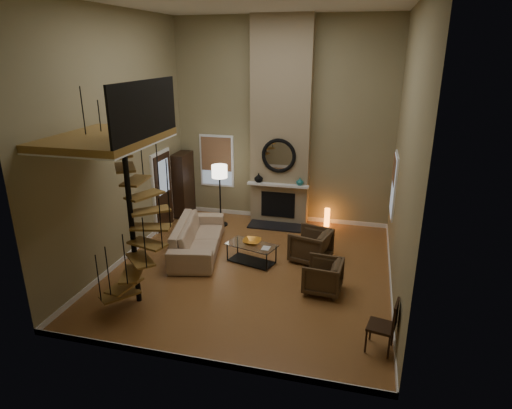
% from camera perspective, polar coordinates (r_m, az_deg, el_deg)
% --- Properties ---
extents(ground, '(6.00, 6.50, 0.01)m').
position_cam_1_polar(ground, '(9.94, -0.58, -8.41)').
color(ground, '#A76C35').
rests_on(ground, ground).
extents(back_wall, '(6.00, 0.02, 5.50)m').
position_cam_1_polar(back_wall, '(12.10, 3.43, 10.45)').
color(back_wall, '#8B805A').
rests_on(back_wall, ground).
extents(front_wall, '(6.00, 0.02, 5.50)m').
position_cam_1_polar(front_wall, '(6.01, -8.71, 0.88)').
color(front_wall, '#8B805A').
rests_on(front_wall, ground).
extents(left_wall, '(0.02, 6.50, 5.50)m').
position_cam_1_polar(left_wall, '(10.17, -17.36, 7.87)').
color(left_wall, '#8B805A').
rests_on(left_wall, ground).
extents(right_wall, '(0.02, 6.50, 5.50)m').
position_cam_1_polar(right_wall, '(8.72, 18.88, 5.88)').
color(right_wall, '#8B805A').
rests_on(right_wall, ground).
extents(ceiling, '(6.00, 6.50, 0.01)m').
position_cam_1_polar(ceiling, '(8.82, -0.72, 25.02)').
color(ceiling, silver).
rests_on(ceiling, back_wall).
extents(baseboard_back, '(6.00, 0.02, 0.12)m').
position_cam_1_polar(baseboard_back, '(12.79, 3.18, -1.54)').
color(baseboard_back, white).
rests_on(baseboard_back, ground).
extents(baseboard_front, '(6.00, 0.02, 0.12)m').
position_cam_1_polar(baseboard_front, '(7.33, -7.55, -19.45)').
color(baseboard_front, white).
rests_on(baseboard_front, ground).
extents(baseboard_left, '(0.02, 6.50, 0.12)m').
position_cam_1_polar(baseboard_left, '(10.99, -15.91, -5.97)').
color(baseboard_left, white).
rests_on(baseboard_left, ground).
extents(baseboard_right, '(0.02, 6.50, 0.12)m').
position_cam_1_polar(baseboard_right, '(9.66, 17.07, -9.78)').
color(baseboard_right, white).
rests_on(baseboard_right, ground).
extents(chimney_breast, '(1.60, 0.38, 5.50)m').
position_cam_1_polar(chimney_breast, '(11.91, 3.25, 10.31)').
color(chimney_breast, '#907D5E').
rests_on(chimney_breast, ground).
extents(hearth, '(1.50, 0.60, 0.04)m').
position_cam_1_polar(hearth, '(12.19, 2.55, -2.82)').
color(hearth, black).
rests_on(hearth, ground).
extents(firebox, '(0.95, 0.02, 0.72)m').
position_cam_1_polar(firebox, '(12.27, 2.87, -0.03)').
color(firebox, black).
rests_on(firebox, chimney_breast).
extents(mantel, '(1.70, 0.18, 0.06)m').
position_cam_1_polar(mantel, '(12.01, 2.84, 2.55)').
color(mantel, white).
rests_on(mantel, chimney_breast).
extents(mirror_frame, '(0.94, 0.10, 0.94)m').
position_cam_1_polar(mirror_frame, '(11.86, 2.96, 6.33)').
color(mirror_frame, black).
rests_on(mirror_frame, chimney_breast).
extents(mirror_disc, '(0.80, 0.01, 0.80)m').
position_cam_1_polar(mirror_disc, '(11.87, 2.97, 6.34)').
color(mirror_disc, white).
rests_on(mirror_disc, chimney_breast).
extents(vase_left, '(0.24, 0.24, 0.25)m').
position_cam_1_polar(vase_left, '(12.12, 0.34, 3.49)').
color(vase_left, black).
rests_on(vase_left, mantel).
extents(vase_right, '(0.20, 0.20, 0.21)m').
position_cam_1_polar(vase_right, '(11.91, 5.72, 3.01)').
color(vase_right, '#1C6363').
rests_on(vase_right, mantel).
extents(window_back, '(1.02, 0.06, 1.52)m').
position_cam_1_polar(window_back, '(12.79, -5.12, 5.75)').
color(window_back, white).
rests_on(window_back, back_wall).
extents(window_right, '(0.06, 1.02, 1.52)m').
position_cam_1_polar(window_right, '(10.92, 17.48, 2.54)').
color(window_right, white).
rests_on(window_right, right_wall).
extents(entry_door, '(0.10, 1.05, 2.16)m').
position_cam_1_polar(entry_door, '(12.08, -12.00, 1.75)').
color(entry_door, white).
rests_on(entry_door, ground).
extents(loft, '(1.70, 2.20, 1.09)m').
position_cam_1_polar(loft, '(8.08, -18.44, 8.46)').
color(loft, olive).
rests_on(loft, left_wall).
extents(spiral_stair, '(1.47, 1.47, 4.06)m').
position_cam_1_polar(spiral_stair, '(8.33, -15.83, -1.37)').
color(spiral_stair, black).
rests_on(spiral_stair, ground).
extents(hutch, '(0.39, 0.82, 1.84)m').
position_cam_1_polar(hutch, '(12.92, -9.45, 2.61)').
color(hutch, black).
rests_on(hutch, ground).
extents(sofa, '(1.51, 2.70, 0.74)m').
position_cam_1_polar(sofa, '(10.67, -7.61, -4.16)').
color(sofa, tan).
rests_on(sofa, ground).
extents(armchair_near, '(1.04, 1.02, 0.78)m').
position_cam_1_polar(armchair_near, '(10.26, 7.52, -5.41)').
color(armchair_near, '#493622').
rests_on(armchair_near, ground).
extents(armchair_far, '(0.80, 0.78, 0.68)m').
position_cam_1_polar(armchair_far, '(9.00, 9.10, -9.24)').
color(armchair_far, '#493622').
rests_on(armchair_far, ground).
extents(coffee_table, '(1.24, 0.86, 0.44)m').
position_cam_1_polar(coffee_table, '(10.11, -0.59, -6.07)').
color(coffee_table, silver).
rests_on(coffee_table, ground).
extents(bowl, '(0.42, 0.42, 0.10)m').
position_cam_1_polar(bowl, '(10.06, -0.53, -4.85)').
color(bowl, orange).
rests_on(bowl, coffee_table).
extents(book, '(0.19, 0.24, 0.02)m').
position_cam_1_polar(book, '(9.82, 1.16, -5.71)').
color(book, gray).
rests_on(book, coffee_table).
extents(floor_lamp, '(0.42, 0.42, 1.74)m').
position_cam_1_polar(floor_lamp, '(11.91, -4.75, 3.68)').
color(floor_lamp, black).
rests_on(floor_lamp, ground).
extents(accent_lamp, '(0.15, 0.15, 0.53)m').
position_cam_1_polar(accent_lamp, '(12.30, 9.20, -1.70)').
color(accent_lamp, orange).
rests_on(accent_lamp, ground).
extents(side_chair, '(0.49, 0.47, 0.92)m').
position_cam_1_polar(side_chair, '(7.54, 16.62, -14.58)').
color(side_chair, black).
rests_on(side_chair, ground).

